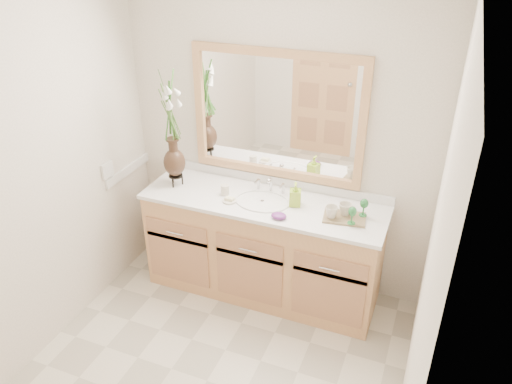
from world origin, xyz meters
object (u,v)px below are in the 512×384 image
at_px(tumbler, 225,190).
at_px(tray, 344,218).
at_px(flower_vase, 171,119).
at_px(soap_bottle, 295,195).

bearing_deg(tumbler, tray, -0.57).
xyz_separation_m(flower_vase, tumbler, (0.42, -0.00, -0.51)).
bearing_deg(flower_vase, tumbler, -0.38).
bearing_deg(soap_bottle, tumbler, 169.39).
height_order(soap_bottle, tray, soap_bottle).
distance_m(tumbler, soap_bottle, 0.55).
bearing_deg(tumbler, soap_bottle, 4.73).
height_order(tumbler, tray, tumbler).
bearing_deg(tray, flower_vase, 171.21).
relative_size(tumbler, soap_bottle, 0.49).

